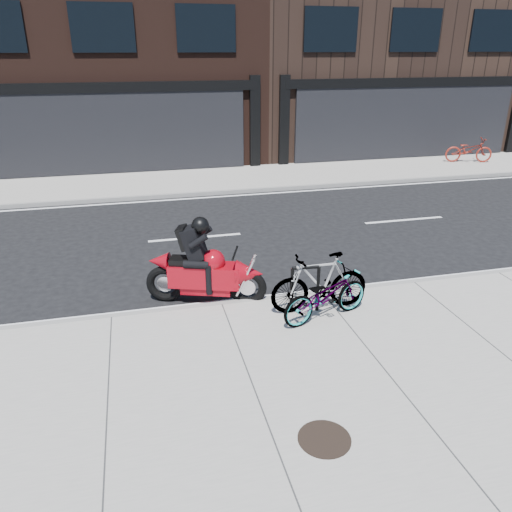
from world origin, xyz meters
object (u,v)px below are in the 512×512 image
object	(u,v)px
bicycle_far	(469,150)
manhole_cover	(324,439)
bike_rack	(305,285)
motorcycle	(210,269)
bicycle_rear	(320,282)
bicycle_front	(326,295)

from	to	relation	value
bicycle_far	manhole_cover	xyz separation A→B (m)	(-11.61, -13.68, -0.49)
bike_rack	motorcycle	world-z (taller)	motorcycle
bike_rack	bicycle_rear	bearing A→B (deg)	-0.00
bicycle_front	motorcycle	distance (m)	2.24
bicycle_rear	manhole_cover	size ratio (longest dim) A/B	2.76
motorcycle	manhole_cover	distance (m)	4.20
bike_rack	manhole_cover	size ratio (longest dim) A/B	1.36
motorcycle	bicycle_far	world-z (taller)	motorcycle
manhole_cover	bike_rack	bearing A→B (deg)	75.57
bicycle_rear	bicycle_far	xyz separation A→B (m)	(10.53, 10.55, -0.05)
bicycle_front	manhole_cover	size ratio (longest dim) A/B	2.64
motorcycle	bicycle_rear	bearing A→B (deg)	-8.56
bicycle_rear	bicycle_far	distance (m)	14.90
bicycle_far	manhole_cover	world-z (taller)	bicycle_far
bicycle_far	bicycle_front	bearing A→B (deg)	152.95
motorcycle	manhole_cover	world-z (taller)	motorcycle
bicycle_front	motorcycle	size ratio (longest dim) A/B	0.77
motorcycle	bicycle_far	xyz separation A→B (m)	(12.35, 9.59, -0.08)
bicycle_rear	manhole_cover	bearing A→B (deg)	-19.64
manhole_cover	bicycle_rear	bearing A→B (deg)	70.98
bike_rack	manhole_cover	distance (m)	3.27
bicycle_rear	manhole_cover	world-z (taller)	bicycle_rear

